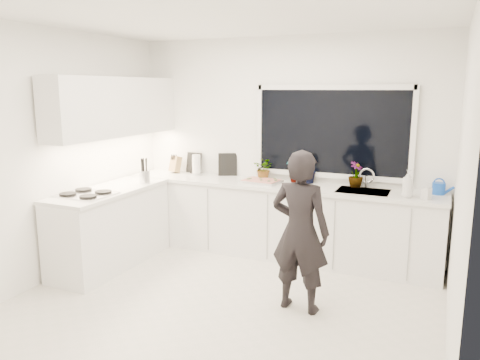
% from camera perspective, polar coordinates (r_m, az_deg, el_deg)
% --- Properties ---
extents(floor, '(4.00, 3.50, 0.02)m').
position_cam_1_polar(floor, '(4.78, -1.78, -14.67)').
color(floor, beige).
rests_on(floor, ground).
extents(wall_back, '(4.00, 0.02, 2.70)m').
position_cam_1_polar(wall_back, '(5.98, 5.49, 4.17)').
color(wall_back, white).
rests_on(wall_back, ground).
extents(wall_left, '(0.02, 3.50, 2.70)m').
position_cam_1_polar(wall_left, '(5.53, -21.01, 2.92)').
color(wall_left, white).
rests_on(wall_left, ground).
extents(wall_right, '(0.02, 3.50, 2.70)m').
position_cam_1_polar(wall_right, '(3.94, 25.46, -0.49)').
color(wall_right, white).
rests_on(wall_right, ground).
extents(ceiling, '(4.00, 3.50, 0.02)m').
position_cam_1_polar(ceiling, '(4.35, -2.01, 19.59)').
color(ceiling, white).
rests_on(ceiling, wall_back).
extents(window, '(1.80, 0.02, 1.00)m').
position_cam_1_polar(window, '(5.76, 11.10, 5.76)').
color(window, black).
rests_on(window, wall_back).
extents(base_cabinets_back, '(3.92, 0.58, 0.88)m').
position_cam_1_polar(base_cabinets_back, '(5.87, 4.36, -5.01)').
color(base_cabinets_back, white).
rests_on(base_cabinets_back, floor).
extents(base_cabinets_left, '(0.58, 1.60, 0.88)m').
position_cam_1_polar(base_cabinets_left, '(5.75, -15.50, -5.75)').
color(base_cabinets_left, white).
rests_on(base_cabinets_left, floor).
extents(countertop_back, '(3.94, 0.62, 0.04)m').
position_cam_1_polar(countertop_back, '(5.75, 4.39, -0.63)').
color(countertop_back, silver).
rests_on(countertop_back, base_cabinets_back).
extents(countertop_left, '(0.62, 1.60, 0.04)m').
position_cam_1_polar(countertop_left, '(5.63, -15.74, -1.27)').
color(countertop_left, silver).
rests_on(countertop_left, base_cabinets_left).
extents(upper_cabinets, '(0.34, 2.10, 0.70)m').
position_cam_1_polar(upper_cabinets, '(5.86, -14.96, 8.62)').
color(upper_cabinets, white).
rests_on(upper_cabinets, wall_left).
extents(sink, '(0.58, 0.42, 0.14)m').
position_cam_1_polar(sink, '(5.52, 14.75, -1.80)').
color(sink, silver).
rests_on(sink, countertop_back).
extents(faucet, '(0.03, 0.03, 0.22)m').
position_cam_1_polar(faucet, '(5.68, 15.16, 0.20)').
color(faucet, silver).
rests_on(faucet, countertop_back).
extents(stovetop, '(0.56, 0.48, 0.03)m').
position_cam_1_polar(stovetop, '(5.38, -18.28, -1.60)').
color(stovetop, black).
rests_on(stovetop, countertop_left).
extents(person, '(0.58, 0.40, 1.53)m').
position_cam_1_polar(person, '(4.39, 7.32, -6.26)').
color(person, black).
rests_on(person, floor).
extents(pizza_tray, '(0.49, 0.38, 0.03)m').
position_cam_1_polar(pizza_tray, '(5.79, 2.62, -0.17)').
color(pizza_tray, silver).
rests_on(pizza_tray, countertop_back).
extents(pizza, '(0.45, 0.34, 0.01)m').
position_cam_1_polar(pizza, '(5.79, 2.62, -0.01)').
color(pizza, red).
rests_on(pizza, pizza_tray).
extents(watering_can, '(0.18, 0.18, 0.13)m').
position_cam_1_polar(watering_can, '(5.59, 23.06, -0.96)').
color(watering_can, '#1349B9').
rests_on(watering_can, countertop_back).
extents(paper_towel_roll, '(0.12, 0.12, 0.26)m').
position_cam_1_polar(paper_towel_roll, '(6.30, -5.34, 1.78)').
color(paper_towel_roll, white).
rests_on(paper_towel_roll, countertop_back).
extents(knife_block, '(0.15, 0.13, 0.22)m').
position_cam_1_polar(knife_block, '(6.52, -7.89, 1.85)').
color(knife_block, '#996247').
rests_on(knife_block, countertop_back).
extents(utensil_crock, '(0.15, 0.15, 0.16)m').
position_cam_1_polar(utensil_crock, '(5.85, -11.55, 0.37)').
color(utensil_crock, silver).
rests_on(utensil_crock, countertop_left).
extents(picture_frame_large, '(0.22, 0.03, 0.28)m').
position_cam_1_polar(picture_frame_large, '(6.48, -5.64, 2.12)').
color(picture_frame_large, black).
rests_on(picture_frame_large, countertop_back).
extents(picture_frame_small, '(0.24, 0.12, 0.30)m').
position_cam_1_polar(picture_frame_small, '(6.24, -1.52, 1.92)').
color(picture_frame_small, black).
rests_on(picture_frame_small, countertop_back).
extents(herb_plants, '(1.40, 0.24, 0.34)m').
position_cam_1_polar(herb_plants, '(5.81, 7.05, 1.20)').
color(herb_plants, '#26662D').
rests_on(herb_plants, countertop_back).
extents(soap_bottles, '(0.33, 0.16, 0.30)m').
position_cam_1_polar(soap_bottles, '(5.28, 20.23, -0.62)').
color(soap_bottles, '#D8BF66').
rests_on(soap_bottles, countertop_back).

